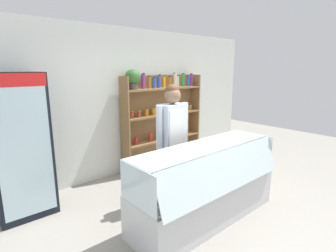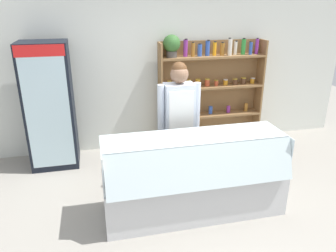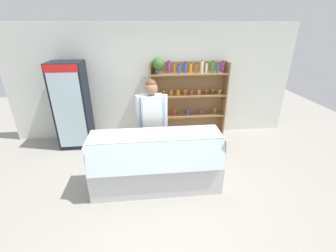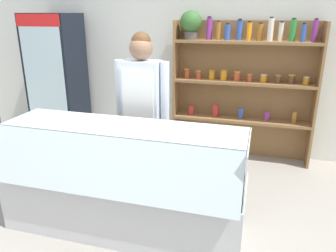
# 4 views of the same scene
# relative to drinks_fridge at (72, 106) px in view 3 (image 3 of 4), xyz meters

# --- Properties ---
(ground_plane) EXTENTS (12.00, 12.00, 0.00)m
(ground_plane) POSITION_rel_drinks_fridge_xyz_m (1.86, -1.72, -0.97)
(ground_plane) COLOR gray
(back_wall) EXTENTS (6.80, 0.10, 2.70)m
(back_wall) POSITION_rel_drinks_fridge_xyz_m (1.86, 0.45, 0.38)
(back_wall) COLOR silver
(back_wall) RESTS_ON ground
(drinks_fridge) EXTENTS (0.70, 0.60, 1.93)m
(drinks_fridge) POSITION_rel_drinks_fridge_xyz_m (0.00, 0.00, 0.00)
(drinks_fridge) COLOR black
(drinks_fridge) RESTS_ON ground
(shelving_unit) EXTENTS (1.85, 0.29, 1.96)m
(shelving_unit) POSITION_rel_drinks_fridge_xyz_m (2.58, 0.25, 0.16)
(shelving_unit) COLOR olive
(shelving_unit) RESTS_ON ground
(deli_display_case) EXTENTS (2.17, 0.74, 1.01)m
(deli_display_case) POSITION_rel_drinks_fridge_xyz_m (1.76, -1.73, -0.65)
(deli_display_case) COLOR silver
(deli_display_case) RESTS_ON ground
(shop_clerk) EXTENTS (0.57, 0.25, 1.76)m
(shop_clerk) POSITION_rel_drinks_fridge_xyz_m (1.74, -1.10, 0.09)
(shop_clerk) COLOR #4C4233
(shop_clerk) RESTS_ON ground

